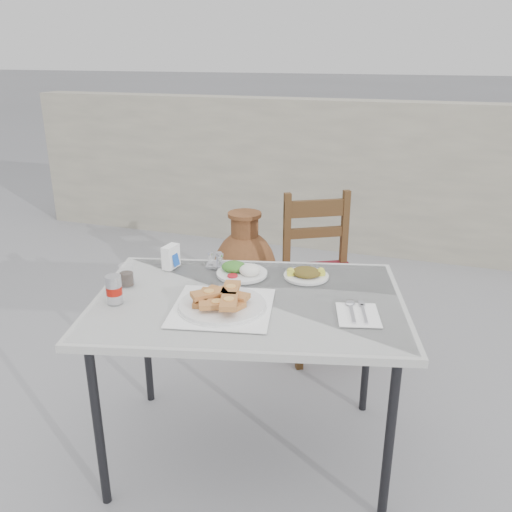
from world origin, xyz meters
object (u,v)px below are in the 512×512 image
(cola_glass, at_px, (127,276))
(soda_can, at_px, (114,289))
(cafe_table, at_px, (249,309))
(salad_chopped_plate, at_px, (306,274))
(salad_rice_plate, at_px, (241,270))
(terracotta_urn, at_px, (245,270))
(chair, at_px, (321,273))
(pide_plate, at_px, (222,300))
(condiment_caddy, at_px, (217,262))
(napkin_holder, at_px, (171,257))

(cola_glass, bearing_deg, soda_can, -74.19)
(cafe_table, height_order, salad_chopped_plate, salad_chopped_plate)
(salad_rice_plate, distance_m, soda_can, 0.52)
(terracotta_urn, bearing_deg, soda_can, -90.76)
(chair, height_order, terracotta_urn, chair)
(soda_can, xyz_separation_m, cola_glass, (-0.04, 0.15, -0.02))
(cafe_table, relative_size, chair, 1.52)
(cafe_table, relative_size, terracotta_urn, 1.94)
(cafe_table, height_order, pide_plate, pide_plate)
(pide_plate, distance_m, terracotta_urn, 1.36)
(chair, bearing_deg, terracotta_urn, 127.70)
(condiment_caddy, height_order, chair, chair)
(chair, bearing_deg, cafe_table, -124.55)
(salad_rice_plate, relative_size, soda_can, 2.01)
(salad_chopped_plate, xyz_separation_m, condiment_caddy, (-0.38, -0.01, 0.01))
(pide_plate, xyz_separation_m, salad_chopped_plate, (0.22, 0.37, -0.02))
(pide_plate, distance_m, cola_glass, 0.43)
(pide_plate, height_order, soda_can, soda_can)
(cafe_table, height_order, terracotta_urn, cafe_table)
(terracotta_urn, bearing_deg, condiment_caddy, -77.40)
(soda_can, bearing_deg, cola_glass, 105.81)
(chair, bearing_deg, salad_chopped_plate, -113.19)
(cola_glass, relative_size, chair, 0.10)
(pide_plate, bearing_deg, soda_can, -167.69)
(condiment_caddy, bearing_deg, terracotta_urn, 102.60)
(salad_chopped_plate, height_order, soda_can, soda_can)
(salad_rice_plate, bearing_deg, soda_can, -131.17)
(napkin_holder, bearing_deg, chair, 63.08)
(napkin_holder, bearing_deg, terracotta_urn, 97.77)
(cola_glass, bearing_deg, pide_plate, -9.20)
(pide_plate, xyz_separation_m, napkin_holder, (-0.35, 0.29, 0.02))
(salad_rice_plate, bearing_deg, cola_glass, -148.25)
(salad_chopped_plate, distance_m, napkin_holder, 0.57)
(salad_rice_plate, height_order, condiment_caddy, condiment_caddy)
(cola_glass, relative_size, terracotta_urn, 0.12)
(chair, bearing_deg, pide_plate, -127.27)
(condiment_caddy, bearing_deg, napkin_holder, -158.24)
(cafe_table, xyz_separation_m, terracotta_urn, (-0.43, 1.14, -0.34))
(pide_plate, xyz_separation_m, chair, (0.14, 1.03, -0.28))
(terracotta_urn, bearing_deg, chair, -23.04)
(pide_plate, xyz_separation_m, condiment_caddy, (-0.17, 0.36, -0.01))
(soda_can, relative_size, napkin_holder, 1.06)
(soda_can, distance_m, napkin_holder, 0.37)
(napkin_holder, bearing_deg, pide_plate, -32.94)
(pide_plate, xyz_separation_m, terracotta_urn, (-0.37, 1.25, -0.42))
(soda_can, bearing_deg, napkin_holder, 84.19)
(pide_plate, bearing_deg, salad_rice_plate, 97.65)
(cafe_table, relative_size, pide_plate, 3.13)
(salad_rice_plate, xyz_separation_m, soda_can, (-0.34, -0.39, 0.03))
(soda_can, xyz_separation_m, chair, (0.53, 1.11, -0.30))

